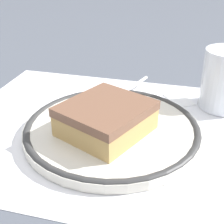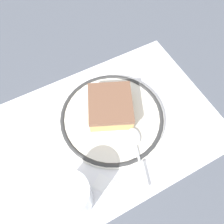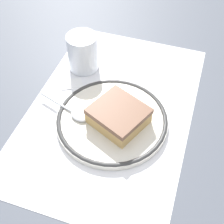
{
  "view_description": "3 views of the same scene",
  "coord_description": "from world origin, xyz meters",
  "views": [
    {
      "loc": [
        0.05,
        -0.35,
        0.22
      ],
      "look_at": [
        -0.03,
        -0.01,
        0.03
      ],
      "focal_mm": 51.1,
      "sensor_mm": 36.0,
      "label": 1
    },
    {
      "loc": [
        0.08,
        0.19,
        0.46
      ],
      "look_at": [
        -0.03,
        -0.01,
        0.03
      ],
      "focal_mm": 37.61,
      "sensor_mm": 36.0,
      "label": 2
    },
    {
      "loc": [
        -0.4,
        -0.13,
        0.49
      ],
      "look_at": [
        -0.03,
        -0.01,
        0.03
      ],
      "focal_mm": 49.5,
      "sensor_mm": 36.0,
      "label": 3
    }
  ],
  "objects": [
    {
      "name": "sugar_packet",
      "position": [
        0.04,
        0.11,
        0.0
      ],
      "size": [
        0.05,
        0.06,
        0.01
      ],
      "primitive_type": "cube",
      "rotation": [
        0.0,
        0.0,
        5.29
      ],
      "color": "white",
      "rests_on": "placemat"
    },
    {
      "name": "ground_plane",
      "position": [
        0.0,
        0.0,
        0.0
      ],
      "size": [
        2.4,
        2.4,
        0.0
      ],
      "primitive_type": "plane",
      "color": "#4C515B"
    },
    {
      "name": "spoon",
      "position": [
        -0.05,
        0.06,
        0.02
      ],
      "size": [
        0.05,
        0.13,
        0.01
      ],
      "color": "silver",
      "rests_on": "plate"
    },
    {
      "name": "placemat",
      "position": [
        0.0,
        0.0,
        0.0
      ],
      "size": [
        0.5,
        0.33,
        0.0
      ],
      "primitive_type": "cube",
      "color": "white",
      "rests_on": "ground_plane"
    },
    {
      "name": "cake_slice",
      "position": [
        -0.04,
        -0.03,
        0.03
      ],
      "size": [
        0.12,
        0.13,
        0.04
      ],
      "color": "tan",
      "rests_on": "plate"
    },
    {
      "name": "cup",
      "position": [
        0.11,
        0.1,
        0.04
      ],
      "size": [
        0.07,
        0.07,
        0.09
      ],
      "color": "silver",
      "rests_on": "placemat"
    },
    {
      "name": "plate",
      "position": [
        -0.03,
        -0.01,
        0.01
      ],
      "size": [
        0.22,
        0.22,
        0.01
      ],
      "color": "silver",
      "rests_on": "placemat"
    }
  ]
}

